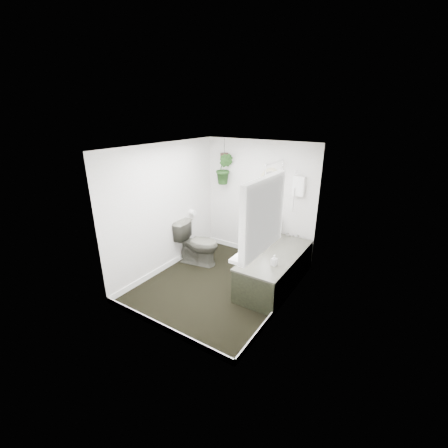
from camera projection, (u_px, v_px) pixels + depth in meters
The scene contains 22 objects.
floor at pixel (219, 284), 5.16m from camera, with size 2.30×2.80×0.02m, color black.
ceiling at pixel (218, 146), 4.34m from camera, with size 2.30×2.80×0.02m, color white.
wall_back at pixel (259, 200), 5.86m from camera, with size 2.30×0.02×2.30m, color silver.
wall_front at pixel (155, 254), 3.64m from camera, with size 2.30×0.02×2.30m, color silver.
wall_left at pixel (165, 209), 5.34m from camera, with size 0.02×2.80×2.30m, color silver.
wall_right at pixel (288, 236), 4.16m from camera, with size 0.02×2.80×2.30m, color silver.
skirting at pixel (219, 281), 5.14m from camera, with size 2.30×2.80×0.10m, color white.
bathtub at pixel (275, 269), 5.04m from camera, with size 0.72×1.72×0.58m, color #4B4B40, non-canonical shape.
bath_screen at pixel (272, 203), 5.24m from camera, with size 0.04×0.72×1.40m, color silver, non-canonical shape.
shower_box at pixel (299, 186), 5.26m from camera, with size 0.20×0.10×0.35m, color white.
oval_mirror at pixel (271, 185), 5.58m from camera, with size 0.46×0.03×0.62m, color #C5BB91.
wall_sconce at pixel (251, 187), 5.81m from camera, with size 0.04×0.04×0.22m, color black.
toilet_roll_holder at pixel (193, 212), 5.95m from camera, with size 0.11×0.11×0.11m, color white.
window_recess at pixel (263, 215), 3.47m from camera, with size 0.08×1.00×0.90m, color white.
window_sill at pixel (256, 247), 3.65m from camera, with size 0.18×1.00×0.04m, color white.
window_blinds at pixel (260, 215), 3.49m from camera, with size 0.01×0.86×0.76m, color white.
toilet at pixel (198, 243), 5.73m from camera, with size 0.47×0.82×0.83m, color #4B4B40.
pedestal_sink at pixel (263, 239), 5.76m from camera, with size 0.55×0.47×0.94m, color #4B4B40, non-canonical shape.
sill_plant at pixel (256, 237), 3.59m from camera, with size 0.21×0.19×0.24m, color black.
hanging_plant at pixel (224, 169), 5.89m from camera, with size 0.34×0.27×0.61m, color black.
soap_bottle at pixel (274, 260), 4.53m from camera, with size 0.08×0.08×0.17m, color black.
hanging_pot at pixel (224, 156), 5.80m from camera, with size 0.16×0.16×0.12m, color #34251B.
Camera 1 is at (2.49, -3.70, 2.78)m, focal length 24.00 mm.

